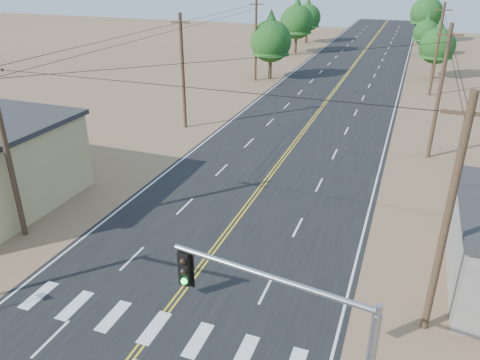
% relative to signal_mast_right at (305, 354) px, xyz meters
% --- Properties ---
extents(road, '(15.00, 200.00, 0.02)m').
position_rel_signal_mast_right_xyz_m(road, '(-7.00, 25.78, -4.64)').
color(road, black).
rests_on(road, ground).
extents(utility_pole_left_near, '(1.80, 0.30, 10.00)m').
position_rel_signal_mast_right_xyz_m(utility_pole_left_near, '(-17.50, 7.78, 0.47)').
color(utility_pole_left_near, '#4C3826').
rests_on(utility_pole_left_near, ground).
extents(utility_pole_left_mid, '(1.80, 0.30, 10.00)m').
position_rel_signal_mast_right_xyz_m(utility_pole_left_mid, '(-17.50, 27.78, 0.47)').
color(utility_pole_left_mid, '#4C3826').
rests_on(utility_pole_left_mid, ground).
extents(utility_pole_left_far, '(1.80, 0.30, 10.00)m').
position_rel_signal_mast_right_xyz_m(utility_pole_left_far, '(-17.50, 47.78, 0.47)').
color(utility_pole_left_far, '#4C3826').
rests_on(utility_pole_left_far, ground).
extents(utility_pole_right_near, '(1.80, 0.30, 10.00)m').
position_rel_signal_mast_right_xyz_m(utility_pole_right_near, '(3.50, 7.78, 0.47)').
color(utility_pole_right_near, '#4C3826').
rests_on(utility_pole_right_near, ground).
extents(utility_pole_right_mid, '(1.80, 0.30, 10.00)m').
position_rel_signal_mast_right_xyz_m(utility_pole_right_mid, '(3.50, 27.78, 0.47)').
color(utility_pole_right_mid, '#4C3826').
rests_on(utility_pole_right_mid, ground).
extents(utility_pole_right_far, '(1.80, 0.30, 10.00)m').
position_rel_signal_mast_right_xyz_m(utility_pole_right_far, '(3.50, 47.78, 0.47)').
color(utility_pole_right_far, '#4C3826').
rests_on(utility_pole_right_far, ground).
extents(signal_mast_right, '(5.60, 1.02, 6.88)m').
position_rel_signal_mast_right_xyz_m(signal_mast_right, '(0.00, 0.00, 0.00)').
color(signal_mast_right, gray).
rests_on(signal_mast_right, ground).
extents(tree_left_near, '(5.17, 5.17, 8.62)m').
position_rel_signal_mast_right_xyz_m(tree_left_near, '(-16.00, 49.28, 0.63)').
color(tree_left_near, '#3F2D1E').
rests_on(tree_left_near, ground).
extents(tree_left_mid, '(5.40, 5.40, 9.00)m').
position_rel_signal_mast_right_xyz_m(tree_left_mid, '(-17.65, 69.03, 0.86)').
color(tree_left_mid, '#3F2D1E').
rests_on(tree_left_mid, ground).
extents(tree_left_far, '(4.88, 4.88, 8.14)m').
position_rel_signal_mast_right_xyz_m(tree_left_far, '(-18.53, 80.63, 0.32)').
color(tree_left_far, '#3F2D1E').
rests_on(tree_left_far, ground).
extents(tree_right_near, '(4.49, 4.49, 7.48)m').
position_rel_signal_mast_right_xyz_m(tree_right_near, '(3.78, 57.05, -0.08)').
color(tree_right_near, '#3F2D1E').
rests_on(tree_right_near, ground).
extents(tree_right_mid, '(3.94, 3.94, 6.57)m').
position_rel_signal_mast_right_xyz_m(tree_right_mid, '(2.34, 73.84, -0.64)').
color(tree_right_mid, '#3F2D1E').
rests_on(tree_right_mid, ground).
extents(tree_right_far, '(5.71, 5.71, 9.51)m').
position_rel_signal_mast_right_xyz_m(tree_right_far, '(2.00, 89.08, 1.17)').
color(tree_right_far, '#3F2D1E').
rests_on(tree_right_far, ground).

